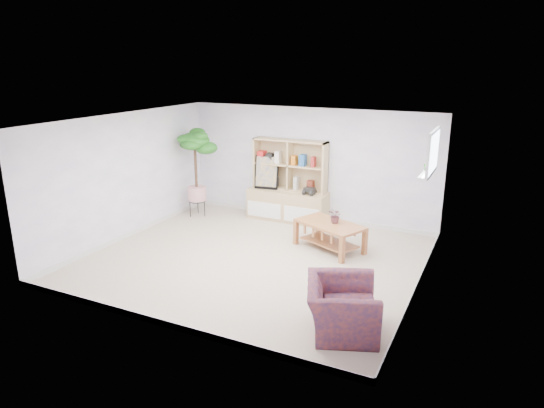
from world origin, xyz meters
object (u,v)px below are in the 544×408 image
at_px(coffee_table, 329,236).
at_px(armchair, 342,304).
at_px(storage_unit, 288,181).
at_px(floor_tree, 196,173).

bearing_deg(coffee_table, armchair, -43.14).
bearing_deg(storage_unit, floor_tree, -162.77).
height_order(storage_unit, coffee_table, storage_unit).
height_order(coffee_table, floor_tree, floor_tree).
relative_size(storage_unit, floor_tree, 0.90).
bearing_deg(storage_unit, armchair, -57.35).
bearing_deg(coffee_table, storage_unit, 162.64).
xyz_separation_m(coffee_table, armchair, (1.06, -2.57, 0.12)).
xyz_separation_m(storage_unit, coffee_table, (1.38, -1.24, -0.61)).
bearing_deg(floor_tree, armchair, -36.35).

